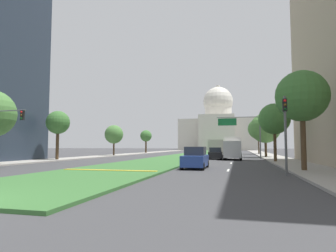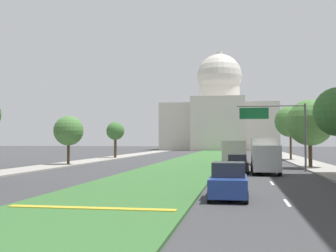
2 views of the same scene
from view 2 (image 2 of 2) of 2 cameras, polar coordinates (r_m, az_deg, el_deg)
The scene contains 19 objects.
ground_plane at distance 70.25m, azimuth 4.55°, elevation -4.35°, with size 287.06×287.06×0.00m, color #3D3D3F.
grass_median at distance 63.76m, azimuth 4.04°, elevation -4.54°, with size 7.99×117.44×0.14m, color #386B33.
median_curb_nose at distance 18.20m, azimuth -10.35°, elevation -10.76°, with size 7.19×0.50×0.04m, color gold.
lane_dashes_right at distance 39.60m, azimuth 12.78°, elevation -6.18°, with size 0.16×39.93×0.01m.
sidewalk_left at distance 60.60m, azimuth -10.52°, elevation -4.64°, with size 4.00×117.44×0.15m, color #9E9991.
sidewalk_right at distance 57.59m, azimuth 18.09°, elevation -4.72°, with size 4.00×117.44×0.15m, color #9E9991.
capitol_building at distance 134.75m, azimuth 6.91°, elevation 1.45°, with size 35.38×24.79×31.15m.
overhead_guide_sign at distance 42.39m, azimuth 14.61°, elevation 0.45°, with size 6.51×0.20×6.50m.
street_tree_left_far at distance 51.65m, azimuth -13.18°, elevation -0.64°, with size 3.52×3.52×5.87m.
street_tree_right_far at distance 47.35m, azimuth 18.49°, elevation 0.42°, with size 4.90×4.90×7.29m.
street_tree_left_distant at distance 70.02m, azimuth -7.07°, elevation -0.73°, with size 2.94×2.94×5.97m.
street_tree_right_distant at distance 66.08m, azimuth 16.09°, elevation 0.58°, with size 4.69×4.69×8.15m.
sedan_lead_stopped at distance 21.96m, azimuth 8.13°, elevation -7.42°, with size 1.92×4.12×1.85m.
sedan_midblock at distance 39.63m, azimuth 9.24°, elevation -5.05°, with size 2.04×4.72×1.69m.
sedan_distant at distance 53.62m, azimuth 12.19°, elevation -4.18°, with size 2.00×4.72×1.76m.
sedan_far_horizon at distance 66.07m, azimuth 8.93°, elevation -3.81°, with size 2.05×4.39×1.66m.
sedan_very_far at distance 80.78m, azimuth 9.20°, elevation -3.43°, with size 1.92×4.14×1.79m.
box_truck_delivery at distance 38.99m, azimuth 12.87°, elevation -3.78°, with size 2.40×6.40×3.20m.
city_bus at distance 49.71m, azimuth 8.91°, elevation -3.29°, with size 2.62×11.00×2.95m.
Camera 2 is at (6.09, -4.69, 2.96)m, focal length 45.50 mm.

